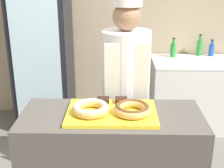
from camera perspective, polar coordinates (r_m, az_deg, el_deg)
The scene contains 12 objects.
wall_back at distance 4.04m, azimuth 0.64°, elevation 12.87°, with size 8.00×0.06×2.70m.
serving_tray at distance 2.08m, azimuth -0.06°, elevation -5.30°, with size 0.59×0.41×0.02m.
donut_light_glaze at distance 2.04m, azimuth -3.89°, elevation -4.43°, with size 0.25×0.25×0.06m.
donut_chocolate_glaze at distance 2.04m, azimuth 3.75°, elevation -4.50°, with size 0.25×0.25×0.06m.
brownie_back_left at distance 2.20m, azimuth -1.63°, elevation -2.99°, with size 0.08×0.08×0.03m.
brownie_back_right at distance 2.20m, azimuth 1.69°, elevation -3.02°, with size 0.08×0.08×0.03m.
baker_person at distance 2.58m, azimuth 2.50°, elevation -2.15°, with size 0.39×0.39×1.67m.
beverage_fridge at distance 3.82m, azimuth -12.56°, elevation 6.34°, with size 0.64×0.65×1.96m.
chest_freezer at distance 3.99m, azimuth 14.51°, elevation -1.65°, with size 1.02×0.68×0.84m.
bottle_green at distance 3.97m, azimuth 11.12°, elevation 6.21°, with size 0.07×0.07×0.24m.
bottle_green_b at distance 4.11m, azimuth 15.70°, elevation 6.48°, with size 0.07×0.07×0.27m.
bottle_blue at distance 4.14m, azimuth 17.72°, elevation 6.03°, with size 0.07×0.07×0.21m.
Camera 1 is at (0.04, -1.88, 1.85)m, focal length 50.00 mm.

